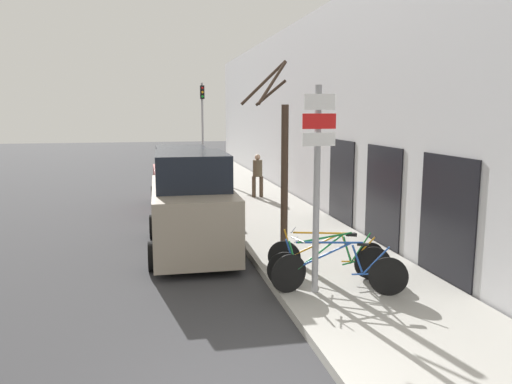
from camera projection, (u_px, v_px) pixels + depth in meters
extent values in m
plane|color=#333335|center=(186.00, 214.00, 16.20)|extent=(80.00, 80.00, 0.00)
cube|color=#9E9B93|center=(248.00, 195.00, 19.43)|extent=(3.20, 32.00, 0.15)
cube|color=#BCBCC1|center=(292.00, 112.00, 19.30)|extent=(0.20, 32.00, 6.50)
cube|color=black|center=(446.00, 218.00, 9.26)|extent=(0.03, 1.74, 2.34)
cube|color=black|center=(382.00, 196.00, 11.76)|extent=(0.03, 1.74, 2.34)
cube|color=black|center=(341.00, 181.00, 14.25)|extent=(0.03, 1.74, 2.34)
cylinder|color=#939399|center=(317.00, 192.00, 8.48)|extent=(0.11, 0.11, 3.57)
cube|color=white|center=(320.00, 102.00, 8.18)|extent=(0.53, 0.02, 0.26)
cube|color=red|center=(319.00, 121.00, 8.23)|extent=(0.58, 0.02, 0.25)
cube|color=white|center=(319.00, 139.00, 8.27)|extent=(0.57, 0.02, 0.22)
cylinder|color=black|center=(286.00, 271.00, 8.85)|extent=(0.64, 0.29, 0.68)
cylinder|color=black|center=(388.00, 276.00, 8.53)|extent=(0.64, 0.29, 0.68)
cylinder|color=#1E4799|center=(324.00, 255.00, 8.68)|extent=(0.93, 0.41, 0.56)
cylinder|color=#1E4799|center=(329.00, 243.00, 8.63)|extent=(1.08, 0.48, 0.09)
cylinder|color=#1E4799|center=(357.00, 259.00, 8.58)|extent=(0.21, 0.11, 0.49)
cylinder|color=#1E4799|center=(370.00, 274.00, 8.59)|extent=(0.58, 0.27, 0.08)
cylinder|color=#1E4799|center=(376.00, 261.00, 8.53)|extent=(0.44, 0.21, 0.54)
cylinder|color=#1E4799|center=(291.00, 255.00, 8.79)|extent=(0.20, 0.11, 0.58)
cube|color=black|center=(363.00, 244.00, 8.53)|extent=(0.22, 0.15, 0.04)
cylinder|color=#99999E|center=(296.00, 240.00, 8.73)|extent=(0.19, 0.42, 0.02)
cylinder|color=black|center=(289.00, 273.00, 8.67)|extent=(0.68, 0.20, 0.69)
cylinder|color=black|center=(369.00, 260.00, 9.44)|extent=(0.68, 0.20, 0.69)
cylinder|color=#197233|center=(321.00, 251.00, 8.91)|extent=(0.96, 0.27, 0.57)
cylinder|color=#197233|center=(325.00, 238.00, 8.91)|extent=(1.12, 0.31, 0.09)
cylinder|color=#197233|center=(347.00, 249.00, 9.16)|extent=(0.21, 0.08, 0.49)
cylinder|color=#197233|center=(356.00, 261.00, 9.30)|extent=(0.61, 0.18, 0.08)
cylinder|color=#197233|center=(360.00, 248.00, 9.30)|extent=(0.46, 0.14, 0.55)
cylinder|color=#197233|center=(293.00, 257.00, 8.66)|extent=(0.21, 0.08, 0.59)
cube|color=black|center=(351.00, 234.00, 9.16)|extent=(0.21, 0.13, 0.04)
cylinder|color=#99999E|center=(298.00, 240.00, 8.66)|extent=(0.13, 0.43, 0.02)
cylinder|color=black|center=(284.00, 257.00, 9.70)|extent=(0.60, 0.32, 0.65)
cylinder|color=black|center=(374.00, 264.00, 9.29)|extent=(0.60, 0.32, 0.65)
cylinder|color=orange|center=(317.00, 244.00, 9.50)|extent=(0.87, 0.46, 0.54)
cylinder|color=orange|center=(322.00, 233.00, 9.44)|extent=(1.01, 0.53, 0.08)
cylinder|color=orange|center=(346.00, 248.00, 9.37)|extent=(0.20, 0.12, 0.47)
cylinder|color=orange|center=(358.00, 261.00, 9.36)|extent=(0.55, 0.29, 0.08)
cylinder|color=orange|center=(363.00, 250.00, 9.30)|extent=(0.41, 0.23, 0.52)
cylinder|color=orange|center=(289.00, 244.00, 9.64)|extent=(0.19, 0.12, 0.56)
cube|color=black|center=(351.00, 235.00, 9.31)|extent=(0.21, 0.16, 0.04)
cylinder|color=#99999E|center=(293.00, 230.00, 9.57)|extent=(0.22, 0.40, 0.02)
cube|color=gray|center=(191.00, 215.00, 11.78)|extent=(1.86, 4.49, 1.39)
cube|color=black|center=(191.00, 170.00, 11.43)|extent=(1.65, 2.35, 0.80)
cylinder|color=black|center=(154.00, 226.00, 13.03)|extent=(0.23, 0.62, 0.62)
cylinder|color=black|center=(222.00, 223.00, 13.38)|extent=(0.23, 0.62, 0.62)
cylinder|color=black|center=(154.00, 256.00, 10.36)|extent=(0.23, 0.62, 0.62)
cylinder|color=black|center=(238.00, 251.00, 10.70)|extent=(0.23, 0.62, 0.62)
cube|color=maroon|center=(181.00, 187.00, 16.88)|extent=(1.81, 4.29, 1.17)
cube|color=black|center=(181.00, 158.00, 16.55)|extent=(1.62, 2.24, 0.80)
cylinder|color=black|center=(154.00, 195.00, 18.03)|extent=(0.22, 0.63, 0.63)
cylinder|color=black|center=(203.00, 193.00, 18.42)|extent=(0.22, 0.63, 0.63)
cylinder|color=black|center=(156.00, 208.00, 15.48)|extent=(0.22, 0.63, 0.63)
cylinder|color=black|center=(213.00, 206.00, 15.86)|extent=(0.22, 0.63, 0.63)
cylinder|color=#4C3D2D|center=(261.00, 187.00, 18.43)|extent=(0.14, 0.14, 0.77)
cylinder|color=#4C3D2D|center=(254.00, 187.00, 18.43)|extent=(0.14, 0.14, 0.77)
cylinder|color=brown|center=(258.00, 168.00, 18.32)|extent=(0.35, 0.35, 0.61)
sphere|color=tan|center=(258.00, 157.00, 18.25)|extent=(0.21, 0.21, 0.21)
cylinder|color=#3D2D23|center=(284.00, 182.00, 10.67)|extent=(0.16, 0.16, 3.28)
cylinder|color=#3D2D23|center=(264.00, 83.00, 10.24)|extent=(0.97, 0.07, 0.93)
cylinder|color=#3D2D23|center=(271.00, 93.00, 10.61)|extent=(0.55, 0.68, 0.54)
cylinder|color=#3D2D23|center=(273.00, 82.00, 9.88)|extent=(0.81, 0.85, 0.91)
cylinder|color=#939399|center=(203.00, 130.00, 24.30)|extent=(0.10, 0.10, 4.50)
cube|color=black|center=(202.00, 92.00, 23.92)|extent=(0.20, 0.16, 0.64)
sphere|color=red|center=(202.00, 88.00, 23.80)|extent=(0.11, 0.11, 0.11)
sphere|color=orange|center=(202.00, 92.00, 23.83)|extent=(0.11, 0.11, 0.11)
sphere|color=green|center=(203.00, 96.00, 23.86)|extent=(0.11, 0.11, 0.11)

